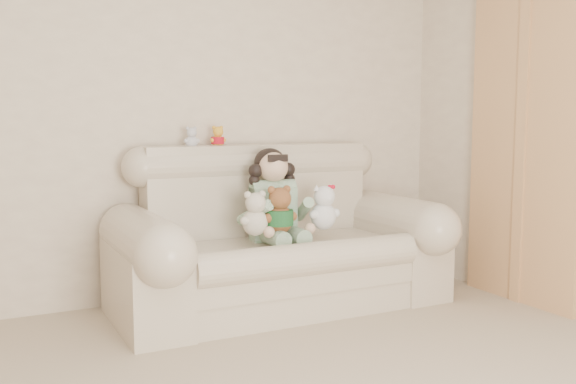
% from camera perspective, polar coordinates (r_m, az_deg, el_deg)
% --- Properties ---
extents(wall_back, '(4.50, 0.00, 4.50)m').
position_cam_1_polar(wall_back, '(4.23, -13.07, 7.72)').
color(wall_back, beige).
rests_on(wall_back, ground).
extents(sofa, '(2.10, 0.95, 1.03)m').
position_cam_1_polar(sofa, '(4.07, -0.64, -3.15)').
color(sofa, '#C1AF9C').
rests_on(sofa, floor).
extents(door_panel, '(0.06, 0.90, 2.10)m').
position_cam_1_polar(door_panel, '(4.42, 20.34, 4.19)').
color(door_panel, '#B3854C').
rests_on(door_panel, floor).
extents(seated_child, '(0.43, 0.49, 0.60)m').
position_cam_1_polar(seated_child, '(4.11, -1.36, -0.14)').
color(seated_child, '#2A6A34').
rests_on(seated_child, sofa).
extents(brown_teddy, '(0.26, 0.22, 0.35)m').
position_cam_1_polar(brown_teddy, '(3.91, -0.78, -1.19)').
color(brown_teddy, brown).
rests_on(brown_teddy, sofa).
extents(white_cat, '(0.23, 0.18, 0.34)m').
position_cam_1_polar(white_cat, '(4.07, 3.18, -0.95)').
color(white_cat, white).
rests_on(white_cat, sofa).
extents(cream_teddy, '(0.25, 0.22, 0.32)m').
position_cam_1_polar(cream_teddy, '(3.86, -2.96, -1.53)').
color(cream_teddy, beige).
rests_on(cream_teddy, sofa).
extents(yellow_mini_bear, '(0.13, 0.12, 0.17)m').
position_cam_1_polar(yellow_mini_bear, '(4.26, -6.29, 5.09)').
color(yellow_mini_bear, yellow).
rests_on(yellow_mini_bear, sofa).
extents(grey_mini_plush, '(0.12, 0.10, 0.17)m').
position_cam_1_polar(grey_mini_plush, '(4.19, -8.60, 5.00)').
color(grey_mini_plush, silver).
rests_on(grey_mini_plush, sofa).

